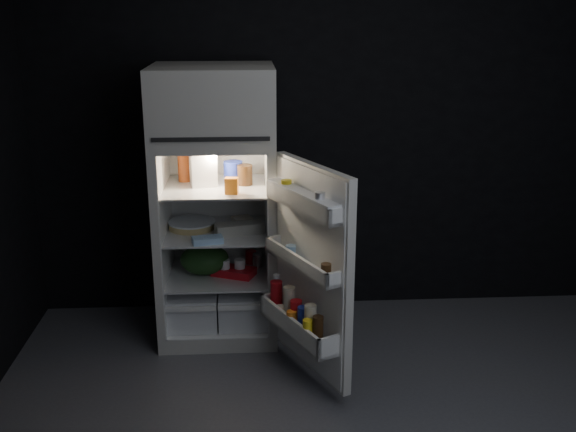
{
  "coord_description": "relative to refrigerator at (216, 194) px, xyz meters",
  "views": [
    {
      "loc": [
        -0.51,
        -2.92,
        2.12
      ],
      "look_at": [
        -0.27,
        1.0,
        0.9
      ],
      "focal_mm": 42.0,
      "sensor_mm": 36.0,
      "label": 1
    }
  ],
  "objects": [
    {
      "name": "pie",
      "position": [
        -0.16,
        0.01,
        -0.21
      ],
      "size": [
        0.37,
        0.37,
        0.04
      ],
      "primitive_type": "cylinder",
      "rotation": [
        0.0,
        0.0,
        -0.28
      ],
      "color": "tan",
      "rests_on": "refrigerator"
    },
    {
      "name": "flat_package",
      "position": [
        -0.05,
        -0.29,
        -0.21
      ],
      "size": [
        0.2,
        0.13,
        0.04
      ],
      "primitive_type": "cube",
      "rotation": [
        0.0,
        0.0,
        0.22
      ],
      "color": "#95BFE7",
      "rests_on": "refrigerator"
    },
    {
      "name": "amber_bottle",
      "position": [
        -0.2,
        0.09,
        0.18
      ],
      "size": [
        0.11,
        0.11,
        0.22
      ],
      "primitive_type": "cylinder",
      "rotation": [
        0.0,
        0.0,
        0.31
      ],
      "color": "#BF4E1E",
      "rests_on": "refrigerator"
    },
    {
      "name": "jam_jar",
      "position": [
        0.19,
        -0.03,
        0.14
      ],
      "size": [
        0.1,
        0.1,
        0.13
      ],
      "primitive_type": "cylinder",
      "rotation": [
        0.0,
        0.0,
        -0.0
      ],
      "color": "#301D0D",
      "rests_on": "refrigerator"
    },
    {
      "name": "refrigerator",
      "position": [
        0.0,
        0.0,
        0.0
      ],
      "size": [
        0.76,
        0.71,
        1.78
      ],
      "color": "silver",
      "rests_on": "ground"
    },
    {
      "name": "yogurt_tray",
      "position": [
        0.11,
        -0.09,
        -0.5
      ],
      "size": [
        0.31,
        0.24,
        0.05
      ],
      "primitive_type": "cube",
      "rotation": [
        0.0,
        0.0,
        -0.4
      ],
      "color": "red",
      "rests_on": "refrigerator"
    },
    {
      "name": "mayo_jar",
      "position": [
        0.11,
        0.03,
        0.14
      ],
      "size": [
        0.15,
        0.15,
        0.14
      ],
      "primitive_type": "cylinder",
      "rotation": [
        0.0,
        0.0,
        -0.24
      ],
      "color": "#1D2E9E",
      "rests_on": "refrigerator"
    },
    {
      "name": "small_carton",
      "position": [
        0.11,
        -0.24,
        0.12
      ],
      "size": [
        0.09,
        0.07,
        0.1
      ],
      "primitive_type": "cube",
      "rotation": [
        0.0,
        0.0,
        -0.13
      ],
      "color": "orange",
      "rests_on": "refrigerator"
    },
    {
      "name": "small_can_silver",
      "position": [
        0.26,
        0.06,
        -0.48
      ],
      "size": [
        0.07,
        0.07,
        0.09
      ],
      "primitive_type": "cylinder",
      "rotation": [
        0.0,
        0.0,
        -0.1
      ],
      "color": "silver",
      "rests_on": "refrigerator"
    },
    {
      "name": "wrapped_pkg",
      "position": [
        0.17,
        0.07,
        -0.2
      ],
      "size": [
        0.15,
        0.13,
        0.05
      ],
      "primitive_type": "cube",
      "rotation": [
        0.0,
        0.0,
        0.33
      ],
      "color": "beige",
      "rests_on": "refrigerator"
    },
    {
      "name": "egg_carton",
      "position": [
        0.15,
        -0.13,
        -0.19
      ],
      "size": [
        0.32,
        0.19,
        0.07
      ],
      "primitive_type": "cube",
      "rotation": [
        0.0,
        0.0,
        0.24
      ],
      "color": "#99988B",
      "rests_on": "refrigerator"
    },
    {
      "name": "small_can_red",
      "position": [
        0.22,
        0.12,
        -0.48
      ],
      "size": [
        0.1,
        0.1,
        0.09
      ],
      "primitive_type": "cylinder",
      "rotation": [
        0.0,
        0.0,
        0.43
      ],
      "color": "red",
      "rests_on": "refrigerator"
    },
    {
      "name": "produce_bag",
      "position": [
        -0.09,
        -0.05,
        -0.43
      ],
      "size": [
        0.34,
        0.3,
        0.2
      ],
      "primitive_type": "ellipsoid",
      "rotation": [
        0.0,
        0.0,
        -0.09
      ],
      "color": "#193815",
      "rests_on": "refrigerator"
    },
    {
      "name": "wall_front",
      "position": [
        0.72,
        -3.02,
        0.39
      ],
      "size": [
        4.0,
        0.0,
        2.7
      ],
      "primitive_type": "cube",
      "color": "black",
      "rests_on": "ground"
    },
    {
      "name": "fridge_door",
      "position": [
        0.54,
        -0.72,
        -0.27
      ],
      "size": [
        0.48,
        0.73,
        1.22
      ],
      "color": "silver",
      "rests_on": "ground"
    },
    {
      "name": "wall_back",
      "position": [
        0.72,
        0.38,
        0.39
      ],
      "size": [
        4.0,
        0.0,
        2.7
      ],
      "primitive_type": "cube",
      "color": "black",
      "rests_on": "ground"
    },
    {
      "name": "milk_jug",
      "position": [
        -0.07,
        -0.02,
        0.19
      ],
      "size": [
        0.19,
        0.19,
        0.24
      ],
      "primitive_type": "cube",
      "rotation": [
        0.0,
        0.0,
        0.18
      ],
      "color": "white",
      "rests_on": "refrigerator"
    }
  ]
}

